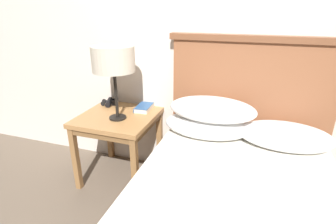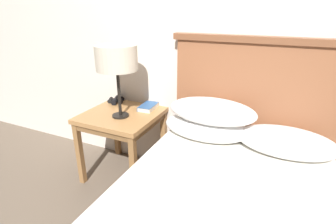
{
  "view_description": "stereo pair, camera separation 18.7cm",
  "coord_description": "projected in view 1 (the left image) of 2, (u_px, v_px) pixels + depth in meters",
  "views": [
    {
      "loc": [
        0.38,
        -0.95,
        1.37
      ],
      "look_at": [
        -0.17,
        0.69,
        0.68
      ],
      "focal_mm": 28.0,
      "sensor_mm": 36.0,
      "label": 1
    },
    {
      "loc": [
        0.56,
        -0.88,
        1.37
      ],
      "look_at": [
        -0.17,
        0.69,
        0.68
      ],
      "focal_mm": 28.0,
      "sensor_mm": 36.0,
      "label": 2
    }
  ],
  "objects": [
    {
      "name": "book_on_nightstand",
      "position": [
        144.0,
        108.0,
        2.18
      ],
      "size": [
        0.13,
        0.2,
        0.04
      ],
      "color": "silver",
      "rests_on": "nightstand"
    },
    {
      "name": "wall_back",
      "position": [
        206.0,
        18.0,
        1.9
      ],
      "size": [
        8.0,
        0.06,
        2.6
      ],
      "color": "silver",
      "rests_on": "ground_plane"
    },
    {
      "name": "nightstand",
      "position": [
        119.0,
        124.0,
        2.11
      ],
      "size": [
        0.58,
        0.58,
        0.58
      ],
      "color": "#AD7A47",
      "rests_on": "ground_plane"
    },
    {
      "name": "bed",
      "position": [
        231.0,
        222.0,
        1.39
      ],
      "size": [
        1.21,
        1.89,
        1.2
      ],
      "color": "brown",
      "rests_on": "ground_plane"
    },
    {
      "name": "table_lamp",
      "position": [
        113.0,
        60.0,
        1.85
      ],
      "size": [
        0.3,
        0.3,
        0.55
      ],
      "color": "black",
      "rests_on": "nightstand"
    },
    {
      "name": "binoculars_pair",
      "position": [
        109.0,
        102.0,
        2.29
      ],
      "size": [
        0.16,
        0.16,
        0.05
      ],
      "color": "black",
      "rests_on": "nightstand"
    }
  ]
}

